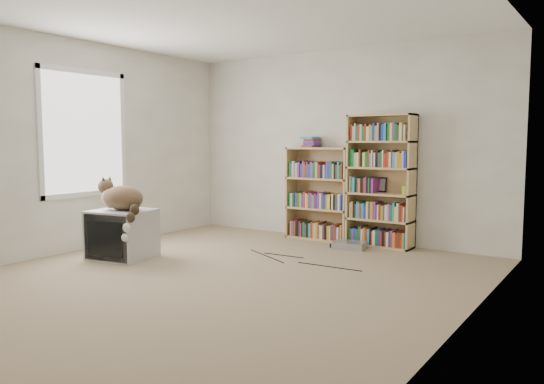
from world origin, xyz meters
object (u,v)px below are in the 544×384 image
Objects in this scene: crt_tv at (123,234)px; bookcase_tall at (381,184)px; cat at (123,202)px; dvd_player at (349,245)px; bookcase_short at (320,198)px.

crt_tv is 3.14m from bookcase_tall.
crt_tv is 0.92× the size of cat.
cat reaches higher than dvd_player.
bookcase_tall reaches higher than cat.
bookcase_short is at bearing 138.73° from dvd_player.
bookcase_tall reaches higher than crt_tv.
bookcase_short reaches higher than crt_tv.
cat is 0.63× the size of bookcase_short.
crt_tv is 2.61m from bookcase_short.
cat is 0.47× the size of bookcase_tall.
bookcase_short is (1.19, 2.30, -0.09)m from cat.
bookcase_tall is at bearing 36.40° from crt_tv.
bookcase_short is 3.23× the size of dvd_player.
bookcase_short is at bearing 55.91° from cat.
crt_tv reaches higher than dvd_player.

